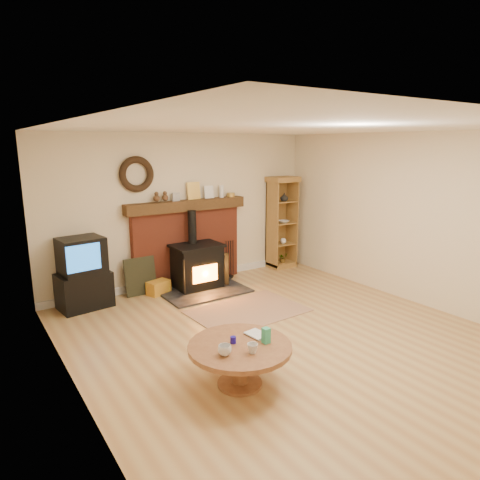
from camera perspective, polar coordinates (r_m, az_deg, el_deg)
ground at (r=5.65m, az=5.88°, el=-12.70°), size 5.50×5.50×0.00m
room_shell at (r=5.22m, az=5.48°, el=4.93°), size 5.02×5.52×2.61m
chimney_breast at (r=7.53m, az=-7.04°, el=0.18°), size 2.20×0.22×1.78m
wood_stove at (r=7.29m, az=-5.63°, el=-3.65°), size 1.40×1.00×1.33m
area_rug at (r=6.40m, az=1.04°, el=-9.44°), size 1.67×1.19×0.01m
tv_unit at (r=6.80m, az=-20.19°, el=-4.34°), size 0.79×0.60×1.08m
curio_cabinet at (r=8.50m, az=5.53°, el=2.35°), size 0.58×0.42×1.80m
firelog_box at (r=7.20m, az=-10.81°, el=-6.24°), size 0.41×0.32×0.22m
leaning_painting at (r=7.19m, az=-13.13°, el=-4.72°), size 0.52×0.14×0.61m
fire_tools at (r=7.91m, az=-1.48°, el=-3.96°), size 0.19×0.16×0.70m
coffee_table at (r=4.45m, az=0.01°, el=-14.76°), size 1.05×1.05×0.61m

